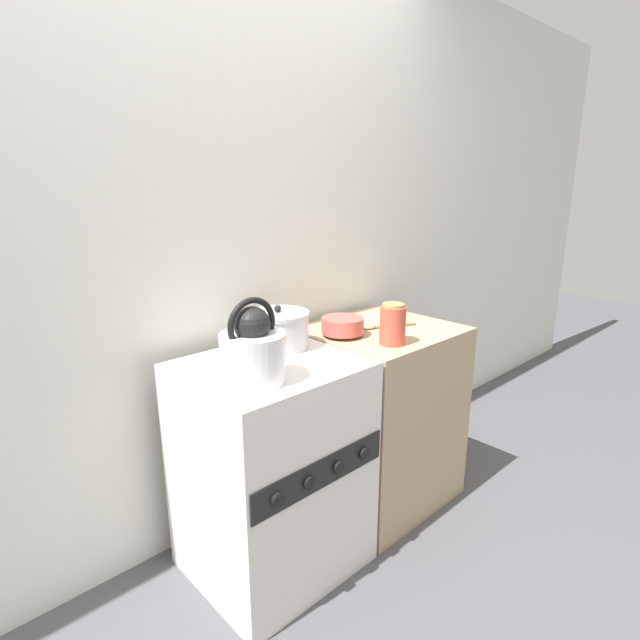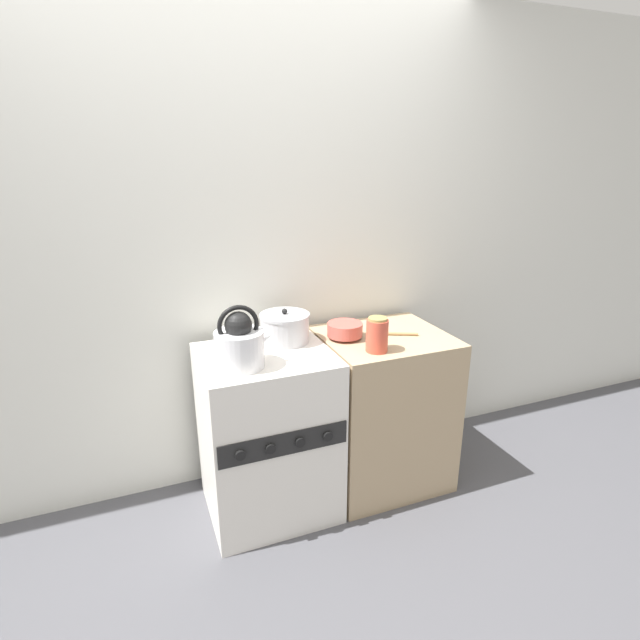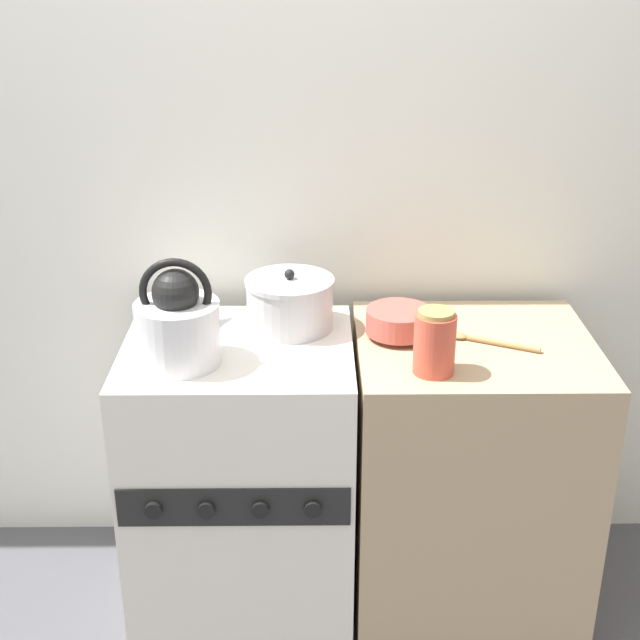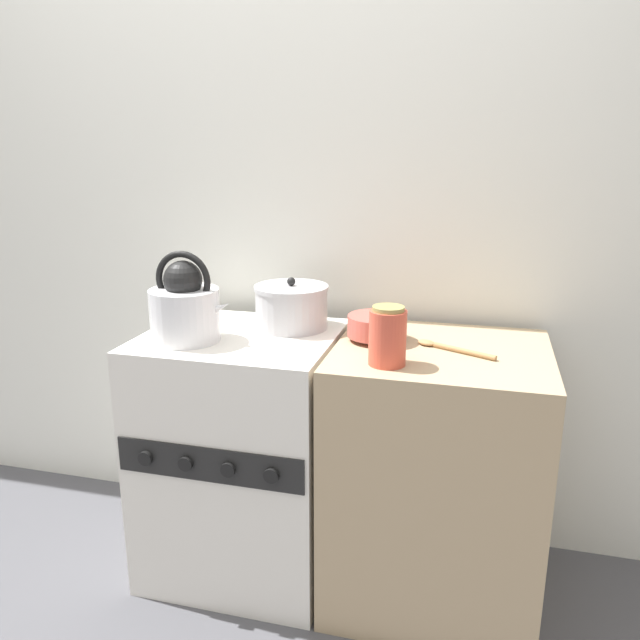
{
  "view_description": "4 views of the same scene",
  "coord_description": "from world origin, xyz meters",
  "views": [
    {
      "loc": [
        -1.02,
        -1.08,
        1.47
      ],
      "look_at": [
        0.27,
        0.29,
        0.95
      ],
      "focal_mm": 28.0,
      "sensor_mm": 36.0,
      "label": 1
    },
    {
      "loc": [
        -0.56,
        -1.82,
        1.74
      ],
      "look_at": [
        0.29,
        0.31,
        0.96
      ],
      "focal_mm": 28.0,
      "sensor_mm": 36.0,
      "label": 2
    },
    {
      "loc": [
        0.2,
        -1.87,
        1.85
      ],
      "look_at": [
        0.22,
        0.3,
        0.91
      ],
      "focal_mm": 50.0,
      "sensor_mm": 36.0,
      "label": 3
    },
    {
      "loc": [
        0.74,
        -1.52,
        1.43
      ],
      "look_at": [
        0.27,
        0.26,
        0.91
      ],
      "focal_mm": 35.0,
      "sensor_mm": 36.0,
      "label": 4
    }
  ],
  "objects": [
    {
      "name": "wooden_spoon",
      "position": [
        0.66,
        0.29,
        0.85
      ],
      "size": [
        0.24,
        0.13,
        0.02
      ],
      "color": "#A37A4C",
      "rests_on": "counter"
    },
    {
      "name": "kettle",
      "position": [
        -0.14,
        0.18,
        0.95
      ],
      "size": [
        0.26,
        0.21,
        0.28
      ],
      "color": "silver",
      "rests_on": "stove"
    },
    {
      "name": "ground_plane",
      "position": [
        0.0,
        0.0,
        0.0
      ],
      "size": [
        12.0,
        12.0,
        0.0
      ],
      "primitive_type": "plane",
      "color": "#4C4C51"
    },
    {
      "name": "enamel_bowl",
      "position": [
        0.43,
        0.33,
        0.89
      ],
      "size": [
        0.18,
        0.18,
        0.08
      ],
      "color": "#B75147",
      "rests_on": "counter"
    },
    {
      "name": "stove",
      "position": [
        0.0,
        0.27,
        0.42
      ],
      "size": [
        0.62,
        0.57,
        0.84
      ],
      "color": "silver",
      "rests_on": "ground_plane"
    },
    {
      "name": "wall_back",
      "position": [
        0.0,
        0.65,
        1.25
      ],
      "size": [
        7.0,
        0.06,
        2.5
      ],
      "color": "silver",
      "rests_on": "ground_plane"
    },
    {
      "name": "storage_jar",
      "position": [
        0.5,
        0.12,
        0.92
      ],
      "size": [
        0.1,
        0.1,
        0.17
      ],
      "color": "#CC4C38",
      "rests_on": "counter"
    },
    {
      "name": "cooking_pot",
      "position": [
        0.14,
        0.39,
        0.91
      ],
      "size": [
        0.25,
        0.25,
        0.17
      ],
      "color": "#B2B2B7",
      "rests_on": "stove"
    },
    {
      "name": "counter",
      "position": [
        0.64,
        0.29,
        0.42
      ],
      "size": [
        0.64,
        0.58,
        0.84
      ],
      "color": "tan",
      "rests_on": "ground_plane"
    }
  ]
}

